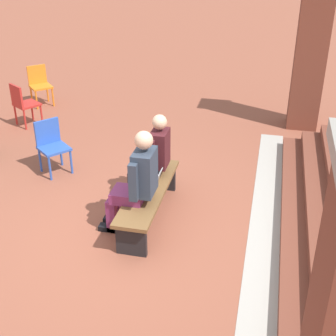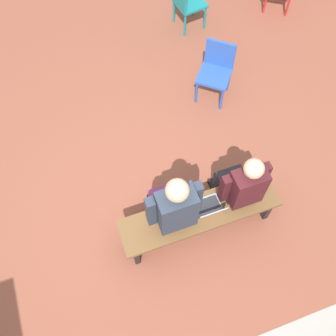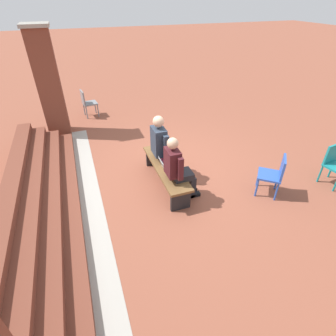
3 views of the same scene
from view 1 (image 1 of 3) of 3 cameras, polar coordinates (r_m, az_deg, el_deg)
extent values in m
plane|color=brown|center=(6.10, -5.22, -7.83)|extent=(60.00, 60.00, 0.00)
cube|color=#A8A399|center=(6.19, 11.65, -7.72)|extent=(6.41, 0.40, 0.01)
cube|color=brown|center=(6.22, 19.13, -7.88)|extent=(5.61, 1.20, 0.15)
cube|color=brown|center=(9.21, 16.93, 12.73)|extent=(0.56, 0.56, 2.68)
cube|color=brown|center=(6.13, -2.38, -2.79)|extent=(1.80, 0.44, 0.05)
cube|color=black|center=(6.92, -0.62, -1.12)|extent=(0.06, 0.37, 0.40)
cube|color=black|center=(5.62, -4.49, -8.81)|extent=(0.06, 0.37, 0.40)
cube|color=#232328|center=(6.53, -2.70, 0.02)|extent=(0.31, 0.37, 0.13)
cube|color=#232328|center=(6.78, -3.96, -1.60)|extent=(0.10, 0.11, 0.45)
cube|color=black|center=(6.89, -4.35, -2.95)|extent=(0.10, 0.22, 0.06)
cube|color=#232328|center=(6.64, -4.36, -2.28)|extent=(0.10, 0.11, 0.45)
cube|color=black|center=(6.76, -4.75, -3.64)|extent=(0.10, 0.22, 0.06)
cube|color=#47191E|center=(6.34, -1.01, 2.40)|extent=(0.35, 0.22, 0.51)
cube|color=#195133|center=(6.38, -2.01, 2.20)|extent=(0.05, 0.01, 0.31)
cube|color=#47191E|center=(6.56, -1.09, 3.11)|extent=(0.08, 0.09, 0.44)
cube|color=#47191E|center=(6.17, -2.07, 1.45)|extent=(0.08, 0.09, 0.44)
sphere|color=#DBAD89|center=(6.19, -1.04, 5.62)|extent=(0.20, 0.20, 0.20)
cube|color=#7F2D5B|center=(5.89, -4.87, -3.31)|extent=(0.34, 0.40, 0.14)
cube|color=#7F2D5B|center=(6.17, -6.31, -4.94)|extent=(0.11, 0.12, 0.45)
cube|color=black|center=(6.29, -6.75, -6.32)|extent=(0.11, 0.24, 0.07)
cube|color=#7F2D5B|center=(6.03, -6.86, -5.84)|extent=(0.11, 0.12, 0.45)
cube|color=black|center=(6.15, -7.30, -7.24)|extent=(0.11, 0.24, 0.07)
cube|color=#2D3847|center=(5.66, -2.87, -0.52)|extent=(0.38, 0.24, 0.57)
cube|color=#2D3847|center=(5.89, -2.90, 0.47)|extent=(0.09, 0.10, 0.48)
cube|color=#2D3847|center=(5.48, -4.25, -1.79)|extent=(0.09, 0.10, 0.48)
sphere|color=#DBAD89|center=(5.47, -2.97, 3.40)|extent=(0.22, 0.22, 0.22)
cube|color=#9EA0A5|center=(6.20, -2.53, -2.06)|extent=(0.32, 0.22, 0.02)
cube|color=#2D2D33|center=(6.20, -2.62, -1.96)|extent=(0.29, 0.15, 0.00)
cube|color=#9EA0A5|center=(6.12, -1.28, -1.36)|extent=(0.32, 0.07, 0.19)
cube|color=#33519E|center=(6.12, -1.35, -1.35)|extent=(0.28, 0.06, 0.17)
cube|color=#2D56B7|center=(7.50, -13.72, 2.33)|extent=(0.59, 0.59, 0.04)
cube|color=#2D56B7|center=(7.57, -14.51, 4.31)|extent=(0.33, 0.29, 0.40)
cylinder|color=#2D56B7|center=(7.39, -14.20, -0.06)|extent=(0.04, 0.04, 0.40)
cylinder|color=#2D56B7|center=(7.51, -11.72, 0.72)|extent=(0.04, 0.04, 0.40)
cylinder|color=#2D56B7|center=(7.69, -15.31, 0.93)|extent=(0.04, 0.04, 0.40)
cylinder|color=#2D56B7|center=(7.81, -12.91, 1.67)|extent=(0.04, 0.04, 0.40)
cube|color=orange|center=(10.55, -15.24, 9.56)|extent=(0.59, 0.59, 0.04)
cube|color=orange|center=(10.66, -15.70, 10.93)|extent=(0.31, 0.31, 0.40)
cylinder|color=orange|center=(10.41, -15.73, 7.96)|extent=(0.04, 0.04, 0.40)
cylinder|color=orange|center=(10.50, -13.85, 8.37)|extent=(0.04, 0.04, 0.40)
cylinder|color=orange|center=(10.74, -16.30, 8.49)|extent=(0.04, 0.04, 0.40)
cylinder|color=orange|center=(10.83, -14.47, 8.88)|extent=(0.04, 0.04, 0.40)
cube|color=red|center=(9.54, -16.81, 7.44)|extent=(0.58, 0.58, 0.04)
cube|color=red|center=(9.39, -18.00, 8.38)|extent=(0.25, 0.36, 0.40)
cylinder|color=red|center=(9.54, -15.16, 6.26)|extent=(0.04, 0.04, 0.40)
cylinder|color=red|center=(9.84, -16.24, 6.77)|extent=(0.04, 0.04, 0.40)
cylinder|color=red|center=(9.39, -17.04, 5.64)|extent=(0.04, 0.04, 0.40)
cylinder|color=red|center=(9.69, -18.08, 6.17)|extent=(0.04, 0.04, 0.40)
camera|label=2|loc=(4.29, 16.39, 38.96)|focal=42.00mm
camera|label=3|loc=(9.21, 14.41, 25.68)|focal=28.00mm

